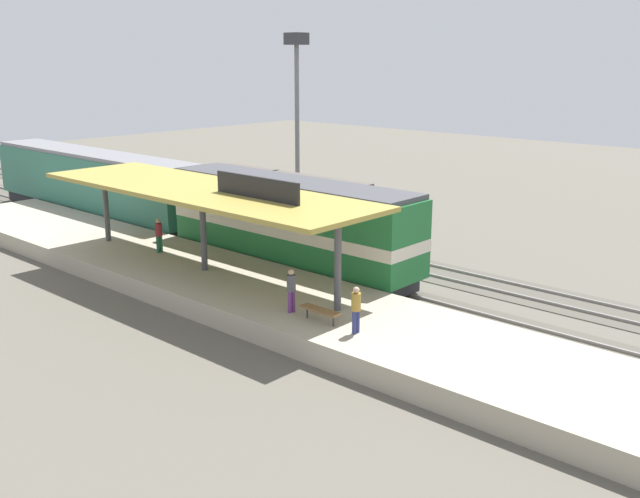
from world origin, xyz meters
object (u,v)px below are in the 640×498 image
at_px(person_boarding, 356,307).
at_px(passenger_carriage_single, 93,184).
at_px(freight_car, 280,204).
at_px(light_mast, 297,89).
at_px(person_walking, 291,288).
at_px(platform_bench, 320,311).
at_px(person_waiting, 159,234).
at_px(locomotive, 290,224).

bearing_deg(person_boarding, passenger_carriage_single, 77.57).
relative_size(freight_car, light_mast, 1.03).
height_order(passenger_carriage_single, person_walking, passenger_carriage_single).
bearing_deg(platform_bench, passenger_carriage_single, 76.70).
height_order(platform_bench, person_waiting, person_waiting).
relative_size(freight_car, person_boarding, 7.02).
distance_m(locomotive, person_walking, 8.37).
xyz_separation_m(freight_car, light_mast, (3.20, 1.64, 6.43)).
bearing_deg(passenger_carriage_single, person_waiting, -107.80).
bearing_deg(person_waiting, platform_bench, -98.43).
distance_m(passenger_carriage_single, freight_car, 13.46).
height_order(passenger_carriage_single, person_boarding, passenger_carriage_single).
bearing_deg(person_walking, person_waiting, 80.67).
distance_m(platform_bench, freight_car, 16.57).
distance_m(passenger_carriage_single, light_mast, 14.80).
xyz_separation_m(platform_bench, person_boarding, (0.04, -1.66, 0.51)).
height_order(light_mast, person_walking, light_mast).
relative_size(locomotive, person_boarding, 8.44).
height_order(locomotive, person_boarding, locomotive).
distance_m(platform_bench, person_waiting, 12.57).
bearing_deg(person_walking, locomotive, 44.58).
relative_size(platform_bench, light_mast, 0.15).
relative_size(person_waiting, person_walking, 1.00).
height_order(platform_bench, person_boarding, person_boarding).
bearing_deg(passenger_carriage_single, freight_car, -70.01).
xyz_separation_m(platform_bench, freight_car, (10.60, 12.73, 0.63)).
bearing_deg(person_boarding, person_walking, 89.85).
distance_m(light_mast, person_boarding, 22.11).
bearing_deg(person_boarding, platform_bench, 91.43).
height_order(locomotive, freight_car, locomotive).
relative_size(locomotive, freight_car, 1.20).
distance_m(freight_car, light_mast, 7.36).
xyz_separation_m(platform_bench, locomotive, (6.00, 7.38, 1.07)).
bearing_deg(freight_car, light_mast, 27.07).
bearing_deg(light_mast, person_boarding, -130.65).
relative_size(locomotive, light_mast, 1.23).
bearing_deg(locomotive, light_mast, 41.85).
xyz_separation_m(light_mast, person_boarding, (-13.76, -16.02, -6.54)).
bearing_deg(platform_bench, freight_car, 50.21).
bearing_deg(freight_car, locomotive, -130.68).
xyz_separation_m(platform_bench, passenger_carriage_single, (6.00, 25.38, 0.97)).
distance_m(locomotive, person_waiting, 6.56).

